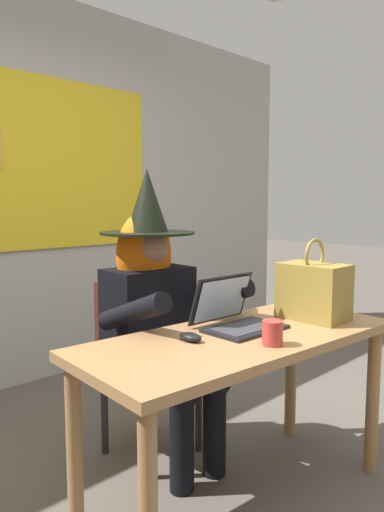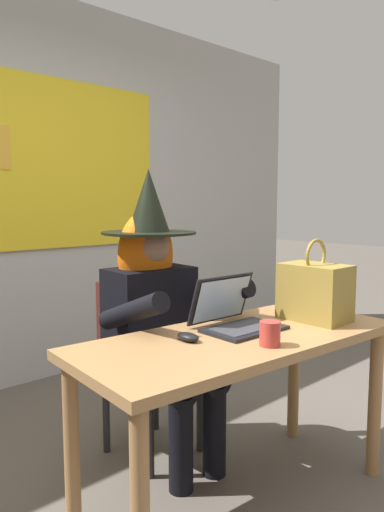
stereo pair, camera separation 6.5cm
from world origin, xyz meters
name	(u,v)px [view 2 (the right image)]	position (x,y,z in m)	size (l,w,h in m)	color
wall_back_bulletin	(4,188)	(0.00, 2.08, 1.37)	(5.94, 2.16, 2.72)	#B2B2AD
desk_main	(240,359)	(0.18, 0.11, 0.63)	(1.45, 0.71, 0.74)	#A37547
chair_at_desk	(142,355)	(0.17, 0.77, 0.49)	(0.45, 0.45, 0.88)	#4C1E19
person_costumed	(157,304)	(0.17, 0.65, 0.78)	(0.62, 0.71, 1.44)	black
laptop	(235,317)	(0.24, 0.19, 0.79)	(0.35, 0.30, 0.22)	black
computer_mouse	(188,337)	(-0.05, 0.18, 0.75)	(0.06, 0.10, 0.03)	black
handbag	(315,291)	(0.62, 0.04, 0.87)	(0.20, 0.30, 0.38)	olive
coffee_mug	(270,334)	(0.14, -0.07, 0.78)	(0.08, 0.08, 0.10)	#B23833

